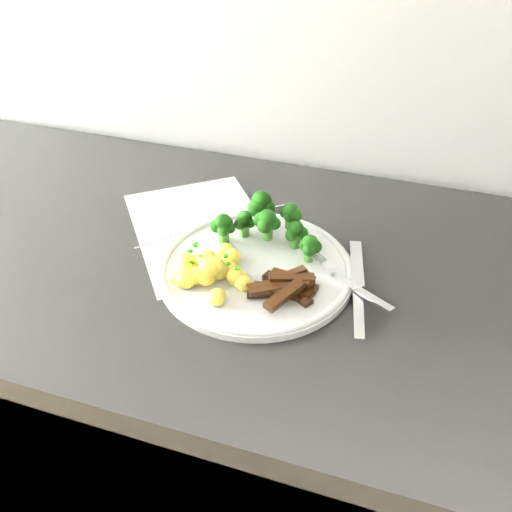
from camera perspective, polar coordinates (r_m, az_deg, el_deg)
counter at (r=1.15m, az=1.11°, el=-19.33°), size 2.45×0.61×0.92m
recipe_paper at (r=0.88m, az=-5.62°, el=2.79°), size 0.34×0.35×0.00m
plate at (r=0.79m, az=-0.00°, el=-1.27°), size 0.28×0.28×0.02m
broccoli at (r=0.82m, az=1.28°, el=3.63°), size 0.17×0.10×0.07m
potatoes at (r=0.76m, az=-5.04°, el=-1.51°), size 0.12×0.12×0.04m
beef_strips at (r=0.74m, az=3.19°, el=-3.07°), size 0.09×0.10×0.03m
fork at (r=0.76m, az=9.58°, el=-2.65°), size 0.14×0.10×0.02m
knife at (r=0.75m, az=10.50°, el=-4.31°), size 0.05×0.20×0.02m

